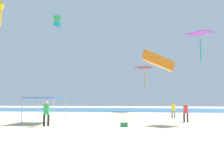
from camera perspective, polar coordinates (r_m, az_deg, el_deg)
name	(u,v)px	position (r m, az deg, el deg)	size (l,w,h in m)	color
ground	(100,125)	(21.94, -2.73, -10.37)	(110.00, 110.00, 0.10)	beige
ocean_strip	(126,110)	(51.29, 3.17, -7.18)	(110.00, 19.60, 0.03)	#28608C
canopy_tent	(45,99)	(23.64, -14.39, -4.64)	(2.73, 3.39, 2.20)	#B2B2B7
person_near_tent	(46,111)	(20.64, -14.18, -7.31)	(0.45, 0.45, 1.91)	black
person_leftmost	(186,111)	(24.30, 15.85, -7.16)	(0.43, 0.41, 1.71)	black
person_central	(173,109)	(29.48, 13.27, -6.75)	(0.45, 0.42, 1.75)	slate
cooler_box	(124,124)	(19.83, 2.70, -10.30)	(0.57, 0.37, 0.35)	#1E8C4C
kite_parafoil_orange	(159,61)	(34.98, 10.18, 3.52)	(4.48, 2.29, 2.93)	orange
kite_diamond_red	(144,69)	(46.81, 7.10, 1.84)	(3.55, 3.55, 3.81)	red
kite_box_green	(57,21)	(44.16, -11.92, 11.94)	(1.15, 1.07, 1.88)	green
kite_diamond_purple	(200,35)	(27.17, 18.75, 8.77)	(2.95, 2.95, 2.94)	purple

